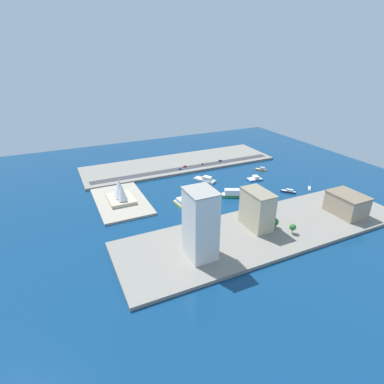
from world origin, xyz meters
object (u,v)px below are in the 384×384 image
at_px(hotel_broad_white, 200,224).
at_px(office_block_beige, 257,209).
at_px(water_taxi_orange, 261,169).
at_px(apartment_midrise_tan, 347,204).
at_px(ferry_white_commuter, 205,180).
at_px(opera_landmark, 120,192).
at_px(patrol_launch_navy, 288,191).
at_px(sailboat_small_white, 310,188).
at_px(pickup_red, 185,166).
at_px(ferry_green_doubledeck, 234,194).
at_px(catamaran_blue, 255,179).
at_px(suv_black, 220,161).
at_px(traffic_light_waterfront, 206,163).
at_px(hatchback_blue, 180,169).
at_px(sedan_silver, 202,164).
at_px(ferry_yellow_fast, 182,203).

bearing_deg(hotel_broad_white, office_block_beige, -75.15).
bearing_deg(water_taxi_orange, apartment_midrise_tan, 178.31).
height_order(ferry_white_commuter, opera_landmark, opera_landmark).
relative_size(patrol_launch_navy, hotel_broad_white, 0.27).
distance_m(water_taxi_orange, sailboat_small_white, 67.84).
height_order(sailboat_small_white, pickup_red, sailboat_small_white).
bearing_deg(ferry_green_doubledeck, catamaran_blue, -58.83).
bearing_deg(suv_black, traffic_light_waterfront, 112.12).
distance_m(sailboat_small_white, suv_black, 118.95).
bearing_deg(traffic_light_waterfront, hotel_broad_white, 150.97).
height_order(ferry_white_commuter, catamaran_blue, ferry_white_commuter).
height_order(ferry_white_commuter, apartment_midrise_tan, apartment_midrise_tan).
relative_size(ferry_white_commuter, office_block_beige, 0.82).
height_order(sailboat_small_white, hotel_broad_white, hotel_broad_white).
bearing_deg(patrol_launch_navy, catamaran_blue, 14.07).
relative_size(hotel_broad_white, suv_black, 10.51).
bearing_deg(opera_landmark, ferry_green_doubledeck, -109.12).
bearing_deg(hatchback_blue, sedan_silver, -82.50).
xyz_separation_m(hotel_broad_white, pickup_red, (165.65, -62.47, -23.59)).
distance_m(ferry_white_commuter, water_taxi_orange, 77.00).
bearing_deg(suv_black, hotel_broad_white, 146.00).
height_order(patrol_launch_navy, hotel_broad_white, hotel_broad_white).
distance_m(ferry_green_doubledeck, opera_landmark, 109.93).
relative_size(office_block_beige, apartment_midrise_tan, 1.00).
xyz_separation_m(sailboat_small_white, opera_landmark, (54.41, 184.54, 9.20)).
xyz_separation_m(sailboat_small_white, sedan_silver, (109.09, 70.00, 2.56)).
height_order(patrol_launch_navy, water_taxi_orange, water_taxi_orange).
bearing_deg(catamaran_blue, hatchback_blue, 47.58).
bearing_deg(apartment_midrise_tan, ferry_yellow_fast, 56.77).
bearing_deg(ferry_yellow_fast, ferry_green_doubledeck, -94.57).
distance_m(ferry_white_commuter, traffic_light_waterfront, 40.77).
bearing_deg(office_block_beige, traffic_light_waterfront, -11.74).
distance_m(catamaran_blue, water_taxi_orange, 32.81).
height_order(ferry_yellow_fast, suv_black, ferry_yellow_fast).
bearing_deg(ferry_white_commuter, sedan_silver, -22.89).
bearing_deg(water_taxi_orange, suv_black, 35.74).
distance_m(suv_black, traffic_light_waterfront, 27.92).
height_order(sailboat_small_white, office_block_beige, office_block_beige).
height_order(ferry_yellow_fast, traffic_light_waterfront, traffic_light_waterfront).
bearing_deg(hatchback_blue, sailboat_small_white, -135.91).
distance_m(sedan_silver, suv_black, 26.78).
bearing_deg(ferry_yellow_fast, hatchback_blue, -22.08).
distance_m(office_block_beige, pickup_red, 151.25).
height_order(sedan_silver, traffic_light_waterfront, traffic_light_waterfront).
xyz_separation_m(water_taxi_orange, hotel_broad_white, (-122.35, 143.80, 25.57)).
xyz_separation_m(office_block_beige, apartment_midrise_tan, (-15.29, -82.90, -6.23)).
bearing_deg(apartment_midrise_tan, hotel_broad_white, 89.96).
xyz_separation_m(office_block_beige, hatchback_blue, (145.26, 3.47, -14.49)).
distance_m(sailboat_small_white, traffic_light_waterfront, 121.88).
bearing_deg(hotel_broad_white, suv_black, -34.00).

